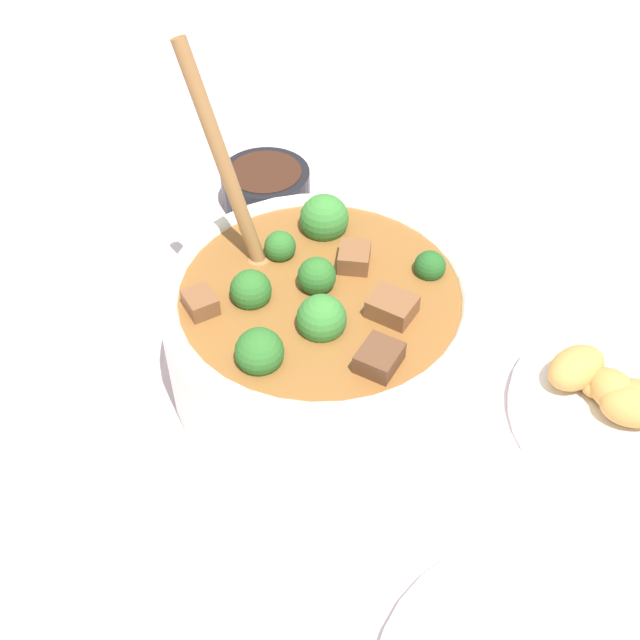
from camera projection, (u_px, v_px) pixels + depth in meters
The scene contains 4 objects.
ground_plane at pixel (320, 375), 0.70m from camera, with size 4.00×4.00×0.00m, color silver.
stew_bowl at pixel (320, 325), 0.66m from camera, with size 0.25×0.25×0.27m.
condiment_bowl at pixel (266, 186), 0.86m from camera, with size 0.09×0.09×0.04m.
food_plate at pixel (626, 406), 0.66m from camera, with size 0.20×0.20×0.05m.
Camera 1 is at (0.15, 0.43, 0.53)m, focal length 45.00 mm.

